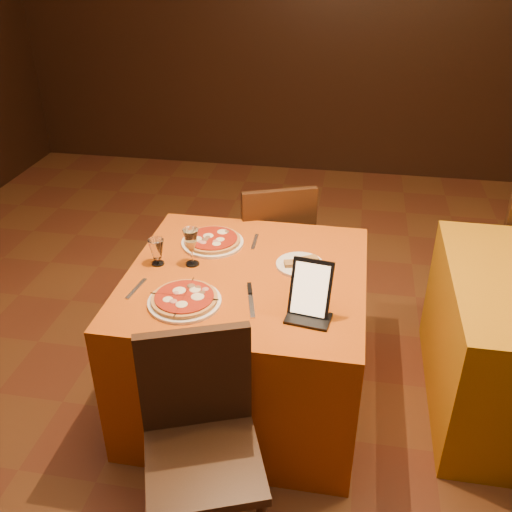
% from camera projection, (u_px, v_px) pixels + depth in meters
% --- Properties ---
extents(floor, '(6.00, 7.00, 0.01)m').
position_uv_depth(floor, '(276.00, 431.00, 2.80)').
color(floor, '#5E2D19').
rests_on(floor, ground).
extents(wall_back, '(6.00, 0.01, 2.80)m').
position_uv_depth(wall_back, '(335.00, 23.00, 5.07)').
color(wall_back, black).
rests_on(wall_back, floor).
extents(main_table, '(1.10, 1.10, 0.75)m').
position_uv_depth(main_table, '(247.00, 337.00, 2.83)').
color(main_table, '#B74B0B').
rests_on(main_table, floor).
extents(chair_main_near, '(0.61, 0.61, 0.91)m').
position_uv_depth(chair_main_near, '(204.00, 462.00, 2.08)').
color(chair_main_near, black).
rests_on(chair_main_near, floor).
extents(chair_main_far, '(0.50, 0.50, 0.91)m').
position_uv_depth(chair_main_far, '(271.00, 247.00, 3.46)').
color(chair_main_far, black).
rests_on(chair_main_far, floor).
extents(pizza_near, '(0.32, 0.32, 0.03)m').
position_uv_depth(pizza_near, '(185.00, 300.00, 2.43)').
color(pizza_near, white).
rests_on(pizza_near, main_table).
extents(pizza_far, '(0.31, 0.31, 0.03)m').
position_uv_depth(pizza_far, '(212.00, 241.00, 2.88)').
color(pizza_far, white).
rests_on(pizza_far, main_table).
extents(cutlet_dish, '(0.23, 0.23, 0.03)m').
position_uv_depth(cutlet_dish, '(300.00, 264.00, 2.69)').
color(cutlet_dish, white).
rests_on(cutlet_dish, main_table).
extents(wine_glass, '(0.09, 0.09, 0.19)m').
position_uv_depth(wine_glass, '(191.00, 247.00, 2.67)').
color(wine_glass, '#E4CE81').
rests_on(wine_glass, main_table).
extents(water_glass, '(0.08, 0.08, 0.13)m').
position_uv_depth(water_glass, '(157.00, 252.00, 2.68)').
color(water_glass, white).
rests_on(water_glass, main_table).
extents(tablet, '(0.18, 0.12, 0.23)m').
position_uv_depth(tablet, '(311.00, 288.00, 2.31)').
color(tablet, black).
rests_on(tablet, main_table).
extents(knife, '(0.08, 0.25, 0.01)m').
position_uv_depth(knife, '(251.00, 301.00, 2.44)').
color(knife, silver).
rests_on(knife, main_table).
extents(fork_near, '(0.04, 0.17, 0.01)m').
position_uv_depth(fork_near, '(136.00, 289.00, 2.52)').
color(fork_near, silver).
rests_on(fork_near, main_table).
extents(fork_far, '(0.02, 0.16, 0.01)m').
position_uv_depth(fork_far, '(255.00, 242.00, 2.90)').
color(fork_far, '#A2A2A9').
rests_on(fork_far, main_table).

